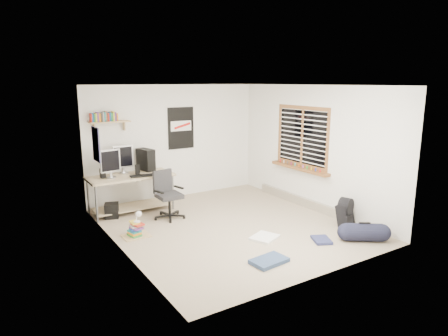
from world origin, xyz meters
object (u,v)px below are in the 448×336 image
desk (131,194)px  backpack (345,215)px  book_stack (136,228)px  office_chair (169,193)px  duffel_bag (364,233)px

desk → backpack: (2.97, -2.86, -0.16)m
book_stack → office_chair: bearing=32.0°
desk → office_chair: bearing=-54.7°
desk → book_stack: (-0.40, -1.32, -0.21)m
desk → book_stack: 1.40m
desk → office_chair: (0.48, -0.78, 0.12)m
desk → backpack: size_ratio=3.94×
backpack → duffel_bag: (-0.27, -0.64, -0.06)m
desk → duffel_bag: size_ratio=2.86×
book_stack → duffel_bag: bearing=-35.2°
duffel_bag → desk: bearing=162.8°
duffel_bag → book_stack: duffel_bag is taller
desk → duffel_bag: bearing=-48.6°
duffel_bag → book_stack: bearing=180.0°
desk → book_stack: bearing=-102.9°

